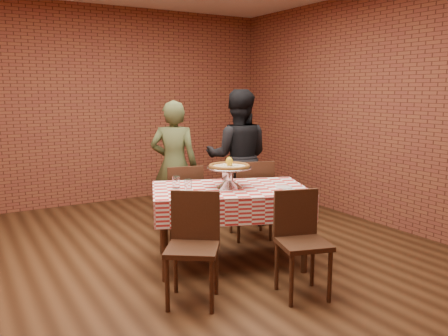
{
  "coord_description": "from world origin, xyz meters",
  "views": [
    {
      "loc": [
        -1.84,
        -3.85,
        1.7
      ],
      "look_at": [
        0.42,
        -0.03,
        0.93
      ],
      "focal_mm": 36.93,
      "sensor_mm": 36.0,
      "label": 1
    }
  ],
  "objects": [
    {
      "name": "diner_black",
      "position": [
        1.24,
        1.02,
        0.85
      ],
      "size": [
        1.04,
        0.99,
        1.69
      ],
      "primitive_type": "imported",
      "rotation": [
        0.0,
        0.0,
        2.56
      ],
      "color": "black",
      "rests_on": "ground"
    },
    {
      "name": "diner_olive",
      "position": [
        0.45,
        1.22,
        0.78
      ],
      "size": [
        0.68,
        0.62,
        1.57
      ],
      "primitive_type": "imported",
      "rotation": [
        0.0,
        0.0,
        2.58
      ],
      "color": "#464F2B",
      "rests_on": "ground"
    },
    {
      "name": "table",
      "position": [
        0.42,
        -0.14,
        0.38
      ],
      "size": [
        1.67,
        1.34,
        0.75
      ],
      "primitive_type": "cube",
      "rotation": [
        0.0,
        0.0,
        -0.38
      ],
      "color": "#382114",
      "rests_on": "ground"
    },
    {
      "name": "chair_near_right",
      "position": [
        0.55,
        -1.08,
        0.43
      ],
      "size": [
        0.48,
        0.48,
        0.87
      ],
      "primitive_type": null,
      "rotation": [
        0.0,
        0.0,
        -0.29
      ],
      "color": "#382114",
      "rests_on": "ground"
    },
    {
      "name": "chair_near_left",
      "position": [
        -0.29,
        -0.73,
        0.44
      ],
      "size": [
        0.56,
        0.56,
        0.88
      ],
      "primitive_type": null,
      "rotation": [
        0.0,
        0.0,
        -0.62
      ],
      "color": "#382114",
      "rests_on": "ground"
    },
    {
      "name": "chair_far_right",
      "position": [
        1.04,
        0.43,
        0.46
      ],
      "size": [
        0.55,
        0.55,
        0.91
      ],
      "primitive_type": null,
      "rotation": [
        0.0,
        0.0,
        2.82
      ],
      "color": "#382114",
      "rests_on": "ground"
    },
    {
      "name": "water_glass_left",
      "position": [
        -0.01,
        -0.09,
        0.82
      ],
      "size": [
        0.09,
        0.09,
        0.12
      ],
      "primitive_type": "cylinder",
      "rotation": [
        0.0,
        0.0,
        -0.38
      ],
      "color": "white",
      "rests_on": "tablecloth"
    },
    {
      "name": "ground",
      "position": [
        0.0,
        0.0,
        0.0
      ],
      "size": [
        6.0,
        6.0,
        0.0
      ],
      "primitive_type": "plane",
      "color": "black",
      "rests_on": "ground"
    },
    {
      "name": "back_wall",
      "position": [
        0.0,
        3.0,
        1.45
      ],
      "size": [
        5.5,
        0.0,
        5.5
      ],
      "primitive_type": "plane",
      "rotation": [
        1.57,
        0.0,
        0.0
      ],
      "color": "brown",
      "rests_on": "ground"
    },
    {
      "name": "pizza",
      "position": [
        0.42,
        -0.13,
        0.96
      ],
      "size": [
        0.42,
        0.42,
        0.03
      ],
      "primitive_type": "cylinder",
      "rotation": [
        0.0,
        0.0,
        -0.05
      ],
      "color": "beige",
      "rests_on": "pizza_stand"
    },
    {
      "name": "chair_far_left",
      "position": [
        0.33,
        0.74,
        0.44
      ],
      "size": [
        0.48,
        0.48,
        0.87
      ],
      "primitive_type": null,
      "rotation": [
        0.0,
        0.0,
        2.9
      ],
      "color": "#382114",
      "rests_on": "ground"
    },
    {
      "name": "pizza_stand",
      "position": [
        0.42,
        -0.13,
        0.86
      ],
      "size": [
        0.46,
        0.46,
        0.2
      ],
      "primitive_type": null,
      "rotation": [
        0.0,
        0.0,
        -0.05
      ],
      "color": "silver",
      "rests_on": "tablecloth"
    },
    {
      "name": "tablecloth",
      "position": [
        0.42,
        -0.14,
        0.63
      ],
      "size": [
        1.71,
        1.39,
        0.25
      ],
      "primitive_type": null,
      "rotation": [
        0.0,
        0.0,
        -0.38
      ],
      "color": "red",
      "rests_on": "table"
    },
    {
      "name": "sweetener_packet_b",
      "position": [
        0.91,
        -0.48,
        0.76
      ],
      "size": [
        0.06,
        0.06,
        0.0
      ],
      "primitive_type": "cube",
      "rotation": [
        0.0,
        0.0,
        -0.74
      ],
      "color": "white",
      "rests_on": "tablecloth"
    },
    {
      "name": "water_glass_right",
      "position": [
        -0.04,
        0.11,
        0.82
      ],
      "size": [
        0.09,
        0.09,
        0.12
      ],
      "primitive_type": "cylinder",
      "rotation": [
        0.0,
        0.0,
        -0.38
      ],
      "color": "white",
      "rests_on": "tablecloth"
    },
    {
      "name": "condiment_caddy",
      "position": [
        0.55,
        0.11,
        0.83
      ],
      "size": [
        0.14,
        0.13,
        0.15
      ],
      "primitive_type": "cube",
      "rotation": [
        0.0,
        0.0,
        -0.64
      ],
      "color": "silver",
      "rests_on": "tablecloth"
    },
    {
      "name": "sweetener_packet_a",
      "position": [
        0.84,
        -0.51,
        0.76
      ],
      "size": [
        0.06,
        0.05,
        0.0
      ],
      "primitive_type": "cube",
      "rotation": [
        0.0,
        0.0,
        0.34
      ],
      "color": "white",
      "rests_on": "tablecloth"
    },
    {
      "name": "lemon",
      "position": [
        0.42,
        -0.13,
        1.01
      ],
      "size": [
        0.07,
        0.07,
        0.09
      ],
      "primitive_type": "ellipsoid",
      "rotation": [
        0.0,
        0.0,
        -0.05
      ],
      "color": "gold",
      "rests_on": "pizza"
    },
    {
      "name": "side_plate",
      "position": [
        0.86,
        -0.41,
        0.76
      ],
      "size": [
        0.21,
        0.21,
        0.01
      ],
      "primitive_type": "cylinder",
      "rotation": [
        0.0,
        0.0,
        -0.38
      ],
      "color": "white",
      "rests_on": "tablecloth"
    }
  ]
}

